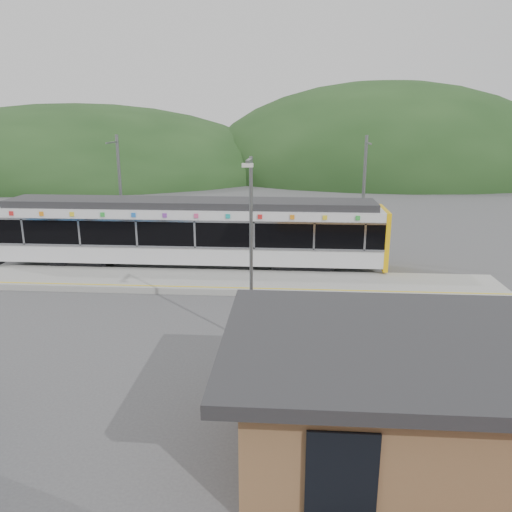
{
  "coord_description": "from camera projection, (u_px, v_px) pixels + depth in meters",
  "views": [
    {
      "loc": [
        2.93,
        -19.76,
        7.88
      ],
      "look_at": [
        1.46,
        1.0,
        2.13
      ],
      "focal_mm": 35.0,
      "sensor_mm": 36.0,
      "label": 1
    }
  ],
  "objects": [
    {
      "name": "train",
      "position": [
        191.0,
        231.0,
        26.68
      ],
      "size": [
        20.44,
        3.01,
        3.74
      ],
      "color": "black",
      "rests_on": "ground"
    },
    {
      "name": "catenary_mast_east",
      "position": [
        363.0,
        196.0,
        28.08
      ],
      "size": [
        0.18,
        1.8,
        7.0
      ],
      "color": "slate",
      "rests_on": "ground"
    },
    {
      "name": "yellow_line",
      "position": [
        226.0,
        287.0,
        23.14
      ],
      "size": [
        26.0,
        0.1,
        0.01
      ],
      "primitive_type": "cube",
      "color": "yellow",
      "rests_on": "platform"
    },
    {
      "name": "ground",
      "position": [
        220.0,
        309.0,
        21.3
      ],
      "size": [
        120.0,
        120.0,
        0.0
      ],
      "primitive_type": "plane",
      "color": "#4C4C4F",
      "rests_on": "ground"
    },
    {
      "name": "lamp_post",
      "position": [
        251.0,
        238.0,
        16.94
      ],
      "size": [
        0.35,
        1.16,
        6.68
      ],
      "rotation": [
        0.0,
        0.0,
        -0.02
      ],
      "color": "slate",
      "rests_on": "ground"
    },
    {
      "name": "hills",
      "position": [
        352.0,
        275.0,
        25.96
      ],
      "size": [
        146.0,
        149.0,
        26.0
      ],
      "color": "#1E3D19",
      "rests_on": "ground"
    },
    {
      "name": "catenary_mast_west",
      "position": [
        120.0,
        194.0,
        29.03
      ],
      "size": [
        0.18,
        1.8,
        7.0
      ],
      "color": "slate",
      "rests_on": "ground"
    },
    {
      "name": "platform",
      "position": [
        230.0,
        282.0,
        24.43
      ],
      "size": [
        26.0,
        3.2,
        0.3
      ],
      "primitive_type": "cube",
      "color": "#9E9E99",
      "rests_on": "ground"
    },
    {
      "name": "station_shelter",
      "position": [
        417.0,
        395.0,
        11.82
      ],
      "size": [
        9.2,
        6.2,
        3.0
      ],
      "color": "brown",
      "rests_on": "ground"
    }
  ]
}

